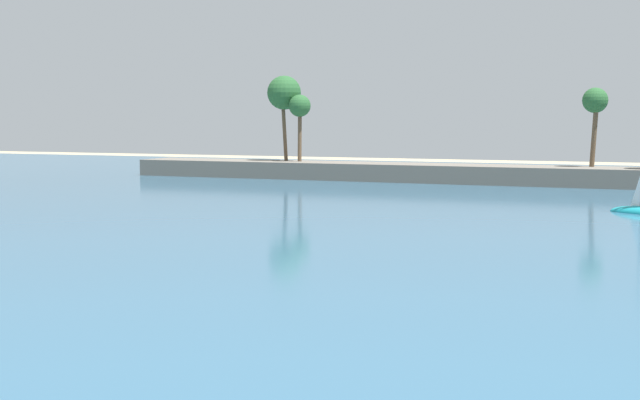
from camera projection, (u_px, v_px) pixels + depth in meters
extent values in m
cube|color=#33607F|center=(596.00, 203.00, 65.60)|extent=(220.00, 113.71, 0.06)
cube|color=slate|center=(616.00, 178.00, 80.97)|extent=(99.55, 6.00, 1.80)
cylinder|color=brown|center=(594.00, 134.00, 82.43)|extent=(0.78, 0.76, 6.22)
sphere|color=#285B2D|center=(595.00, 100.00, 82.15)|extent=(2.36, 2.36, 2.36)
cylinder|color=brown|center=(284.00, 127.00, 94.89)|extent=(0.62, 0.80, 7.28)
sphere|color=#285B2D|center=(284.00, 93.00, 94.55)|extent=(3.63, 3.63, 3.63)
cylinder|color=brown|center=(300.00, 134.00, 93.26)|extent=(0.44, 0.53, 5.86)
sphere|color=#285B2D|center=(300.00, 106.00, 92.99)|extent=(2.33, 2.33, 2.33)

